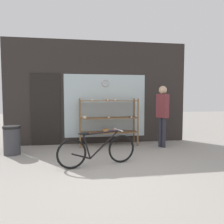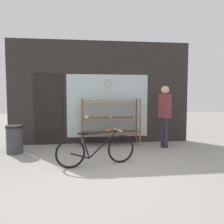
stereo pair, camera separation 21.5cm
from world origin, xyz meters
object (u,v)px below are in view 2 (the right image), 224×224
(display_case, at_px, (110,118))
(bicycle, at_px, (96,150))
(trash_bin, at_px, (15,138))
(pedestrian, at_px, (165,111))

(display_case, relative_size, bicycle, 1.02)
(display_case, bearing_deg, trash_bin, -166.33)
(display_case, relative_size, pedestrian, 0.98)
(bicycle, xyz_separation_m, trash_bin, (-2.01, 1.22, 0.05))
(display_case, relative_size, trash_bin, 2.39)
(bicycle, height_order, pedestrian, pedestrian)
(bicycle, xyz_separation_m, pedestrian, (1.97, 1.37, 0.70))
(trash_bin, bearing_deg, bicycle, -31.18)
(trash_bin, bearing_deg, display_case, 13.67)
(display_case, distance_m, pedestrian, 1.56)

